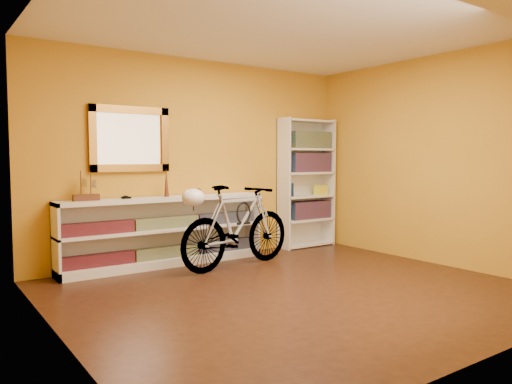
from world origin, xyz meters
TOP-DOWN VIEW (x-y plane):
  - floor at (0.00, 0.00)m, footprint 4.50×4.00m
  - ceiling at (0.00, 0.00)m, footprint 4.50×4.00m
  - back_wall at (0.00, 2.00)m, footprint 4.50×0.01m
  - left_wall at (-2.25, 0.00)m, footprint 0.01×4.00m
  - right_wall at (2.25, 0.00)m, footprint 0.01×4.00m
  - gilt_mirror at (-0.95, 1.97)m, footprint 0.98×0.06m
  - wall_socket at (0.90, 1.99)m, footprint 0.09×0.02m
  - console_unit at (-0.57, 1.81)m, footprint 2.60×0.35m
  - cd_row_lower at (-0.57, 1.79)m, footprint 2.50×0.13m
  - cd_row_upper at (-0.57, 1.79)m, footprint 2.50×0.13m
  - model_ship at (-1.52, 1.81)m, footprint 0.28×0.11m
  - toy_car at (-1.07, 1.81)m, footprint 0.00×0.00m
  - bronze_ornament at (-0.56, 1.81)m, footprint 0.06×0.06m
  - decorative_orb at (-0.12, 1.81)m, footprint 0.09×0.09m
  - bookcase at (1.72, 1.84)m, footprint 0.90×0.30m
  - book_row_a at (1.77, 1.84)m, footprint 0.70×0.22m
  - book_row_b at (1.77, 1.84)m, footprint 0.70×0.22m
  - book_row_c at (1.77, 1.84)m, footprint 0.70×0.22m
  - travel_mug at (1.40, 1.82)m, footprint 0.09×0.09m
  - red_tin at (1.52, 1.87)m, footprint 0.19×0.19m
  - yellow_bag at (1.97, 1.80)m, footprint 0.20×0.14m
  - bicycle at (0.10, 1.24)m, footprint 0.70×1.76m
  - helmet at (-0.55, 1.14)m, footprint 0.26×0.25m
  - u_lock at (0.20, 1.25)m, footprint 0.21×0.02m

SIDE VIEW (x-z plane):
  - floor at x=0.00m, z-range -0.01..0.00m
  - cd_row_lower at x=-0.57m, z-range 0.10..0.24m
  - wall_socket at x=0.90m, z-range 0.21..0.29m
  - console_unit at x=-0.57m, z-range 0.00..0.85m
  - bicycle at x=0.10m, z-range 0.00..1.01m
  - cd_row_upper at x=-0.57m, z-range 0.47..0.60m
  - book_row_a at x=1.77m, z-range 0.42..0.68m
  - u_lock at x=0.20m, z-range 0.55..0.76m
  - yellow_bag at x=1.97m, z-range 0.77..0.91m
  - toy_car at x=-1.07m, z-range 0.85..0.85m
  - travel_mug at x=1.40m, z-range 0.77..0.96m
  - helmet at x=-0.55m, z-range 0.79..0.98m
  - decorative_orb at x=-0.12m, z-range 0.85..0.94m
  - bookcase at x=1.72m, z-range 0.00..1.90m
  - model_ship at x=-1.52m, z-range 0.85..1.19m
  - bronze_ornament at x=-0.56m, z-range 0.85..1.20m
  - book_row_b at x=1.77m, z-range 1.11..1.40m
  - back_wall at x=0.00m, z-range 0.00..2.60m
  - left_wall at x=-2.25m, z-range 0.00..2.60m
  - right_wall at x=2.25m, z-range 0.00..2.60m
  - gilt_mirror at x=-0.95m, z-range 1.16..1.94m
  - red_tin at x=1.52m, z-range 1.46..1.67m
  - book_row_c at x=1.77m, z-range 1.46..1.71m
  - ceiling at x=0.00m, z-range 2.60..2.61m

